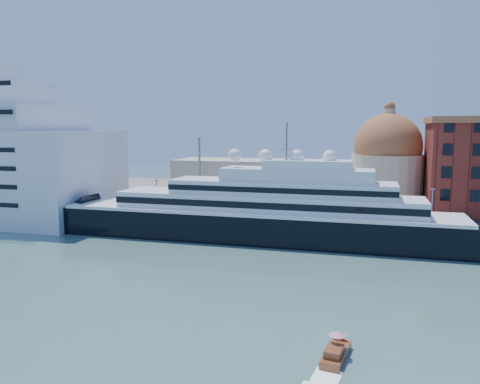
% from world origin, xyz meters
% --- Properties ---
extents(ground, '(400.00, 400.00, 0.00)m').
position_xyz_m(ground, '(0.00, 0.00, 0.00)').
color(ground, '#335857').
rests_on(ground, ground).
extents(quay, '(180.00, 10.00, 2.50)m').
position_xyz_m(quay, '(0.00, 34.00, 1.25)').
color(quay, gray).
rests_on(quay, ground).
extents(land, '(260.00, 72.00, 2.00)m').
position_xyz_m(land, '(0.00, 75.00, 1.00)').
color(land, slate).
rests_on(land, ground).
extents(quay_fence, '(180.00, 0.10, 1.20)m').
position_xyz_m(quay_fence, '(0.00, 29.50, 3.10)').
color(quay_fence, slate).
rests_on(quay_fence, quay).
extents(superyacht, '(92.77, 12.86, 27.72)m').
position_xyz_m(superyacht, '(-6.88, 23.00, 4.78)').
color(superyacht, black).
rests_on(superyacht, ground).
extents(service_barge, '(10.51, 3.76, 2.35)m').
position_xyz_m(service_barge, '(-38.80, 19.14, 0.67)').
color(service_barge, white).
rests_on(service_barge, ground).
extents(water_taxi, '(2.74, 5.95, 2.72)m').
position_xyz_m(water_taxi, '(15.41, -23.77, 0.65)').
color(water_taxi, brown).
rests_on(water_taxi, ground).
extents(church, '(66.00, 18.00, 25.50)m').
position_xyz_m(church, '(6.39, 57.72, 10.91)').
color(church, beige).
rests_on(church, land).
extents(lamp_posts, '(120.80, 2.40, 18.00)m').
position_xyz_m(lamp_posts, '(-12.67, 32.27, 9.84)').
color(lamp_posts, slate).
rests_on(lamp_posts, quay).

